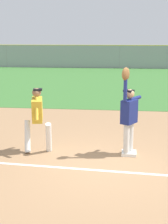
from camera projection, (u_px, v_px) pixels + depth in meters
ground_plane at (107, 165)px, 7.93m from camera, size 78.86×78.86×0.00m
outfield_grass at (118, 81)px, 23.02m from camera, size 44.92×18.97×0.01m
first_base at (129, 153)px, 8.64m from camera, size 0.39×0.39×0.08m
fielder at (129, 113)px, 8.37m from camera, size 0.56×0.82×2.28m
runner at (37, 116)px, 8.61m from camera, size 0.82×0.84×1.72m
baseball at (124, 75)px, 8.09m from camera, size 0.07×0.07×0.07m
outfield_fence at (120, 57)px, 31.96m from camera, size 45.00×0.08×2.22m
parked_car_blue at (73, 58)px, 36.45m from camera, size 4.44×2.19×1.25m
parked_car_red at (116, 59)px, 35.87m from camera, size 4.46×2.24×1.25m
parked_car_tan at (157, 59)px, 35.93m from camera, size 4.41×2.14×1.25m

